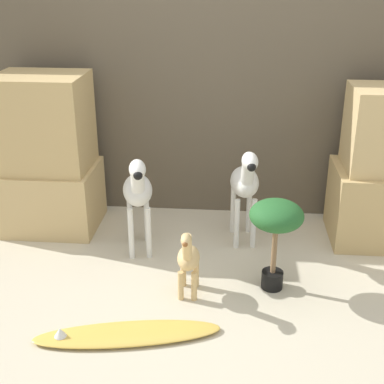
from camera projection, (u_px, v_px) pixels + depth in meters
ground_plane at (203, 302)px, 3.13m from camera, size 14.00×14.00×0.00m
wall_back at (217, 71)px, 3.90m from camera, size 6.40×0.08×2.20m
rock_pillar_left at (48, 157)px, 3.84m from camera, size 0.67×0.55×1.14m
zebra_right at (245, 182)px, 3.63m from camera, size 0.23×0.48×0.72m
zebra_left at (138, 191)px, 3.50m from camera, size 0.26×0.49×0.72m
giraffe_figurine at (188, 259)px, 3.11m from camera, size 0.13×0.31×0.47m
potted_palm_front at (276, 222)px, 3.10m from camera, size 0.32×0.32×0.58m
surfboard at (126, 334)px, 2.83m from camera, size 1.02×0.41×0.08m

